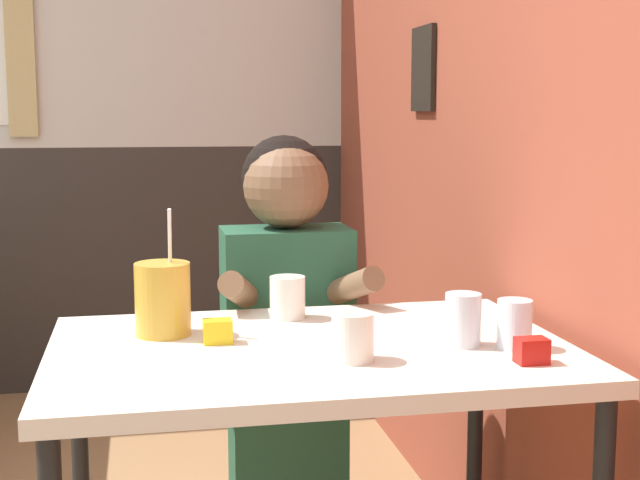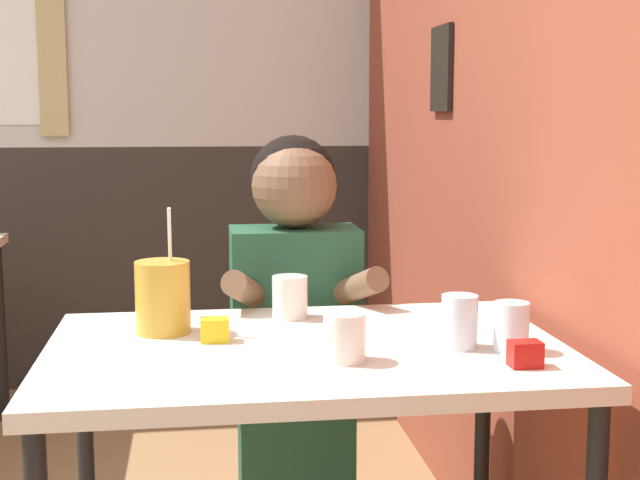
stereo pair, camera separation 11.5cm
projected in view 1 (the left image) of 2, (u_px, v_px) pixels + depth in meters
brick_wall_right at (438, 81)px, 2.87m from camera, size 0.08×4.57×2.70m
back_wall at (16, 89)px, 3.85m from camera, size 5.86×0.09×2.70m
main_table at (310, 378)px, 1.87m from camera, size 1.08×0.73×0.77m
person_seated at (287, 336)px, 2.40m from camera, size 0.42×0.42×1.19m
cocktail_pitcher at (163, 299)px, 1.93m from camera, size 0.12×0.12×0.28m
glass_near_pitcher at (514, 324)px, 1.82m from camera, size 0.07×0.07×0.10m
glass_center at (287, 297)px, 2.09m from camera, size 0.08×0.08×0.10m
glass_far_side at (353, 337)px, 1.73m from camera, size 0.08×0.08×0.10m
glass_by_brick at (463, 320)px, 1.84m from camera, size 0.08×0.08×0.11m
condiment_ketchup at (532, 351)px, 1.72m from camera, size 0.06×0.04×0.05m
condiment_mustard at (218, 331)px, 1.87m from camera, size 0.06×0.04×0.05m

